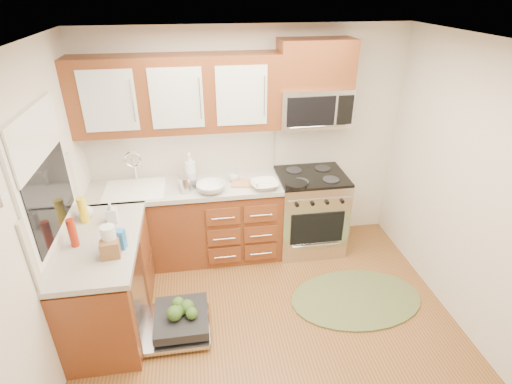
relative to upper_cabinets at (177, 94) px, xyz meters
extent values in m
plane|color=brown|center=(0.73, -1.57, -1.88)|extent=(3.50, 3.50, 0.00)
plane|color=white|center=(0.73, -1.57, 0.62)|extent=(3.50, 3.50, 0.00)
cube|color=silver|center=(0.73, 0.18, -0.62)|extent=(3.50, 0.04, 2.50)
cube|color=silver|center=(-1.02, -1.57, -0.62)|extent=(0.04, 3.50, 2.50)
cube|color=silver|center=(2.48, -1.57, -0.62)|extent=(0.04, 3.50, 2.50)
cube|color=#5F3315|center=(0.00, -0.12, -1.45)|extent=(2.05, 0.60, 0.85)
cube|color=#5F3315|center=(-0.72, -1.05, -1.45)|extent=(0.60, 1.25, 0.85)
cube|color=beige|center=(0.00, -0.14, -0.97)|extent=(2.07, 0.64, 0.05)
cube|color=beige|center=(-0.71, -1.05, -0.97)|extent=(0.64, 1.27, 0.05)
cube|color=beige|center=(0.00, 0.16, -0.67)|extent=(2.05, 0.02, 0.57)
cube|color=beige|center=(-1.01, -1.05, -0.67)|extent=(0.02, 1.25, 0.57)
cube|color=#5F3315|center=(1.41, 0.00, 0.26)|extent=(0.76, 0.35, 0.47)
cube|color=white|center=(-0.98, -1.07, 0.00)|extent=(0.02, 0.96, 0.40)
cylinder|color=black|center=(1.16, -0.40, -0.90)|extent=(0.26, 0.26, 0.04)
cylinder|color=silver|center=(0.03, -0.18, -0.89)|extent=(0.27, 0.27, 0.12)
cube|color=tan|center=(0.64, -0.21, -0.94)|extent=(0.31, 0.23, 0.02)
cylinder|color=silver|center=(0.01, -0.30, -0.87)|extent=(0.14, 0.14, 0.17)
cylinder|color=white|center=(-0.58, -1.26, -0.83)|extent=(0.15, 0.15, 0.25)
cylinder|color=yellow|center=(-0.90, -0.74, -0.83)|extent=(0.09, 0.09, 0.24)
cylinder|color=#AC240E|center=(-0.89, -1.11, -0.82)|extent=(0.09, 0.09, 0.25)
cube|color=brown|center=(-0.57, -1.32, -0.88)|extent=(0.15, 0.12, 0.14)
cube|color=#2974C2|center=(-0.52, -1.20, -0.86)|extent=(0.12, 0.09, 0.17)
imported|color=#999999|center=(0.83, -0.32, -0.91)|extent=(0.31, 0.31, 0.07)
imported|color=#999999|center=(0.27, -0.32, -0.90)|extent=(0.38, 0.38, 0.09)
imported|color=#999999|center=(0.53, -0.11, -0.90)|extent=(0.13, 0.13, 0.09)
imported|color=#999999|center=(0.07, -0.06, -0.78)|extent=(0.14, 0.14, 0.34)
imported|color=#999999|center=(-0.65, -0.77, -0.85)|extent=(0.09, 0.10, 0.20)
imported|color=#999999|center=(-0.90, -0.66, -0.87)|extent=(0.16, 0.16, 0.16)
camera|label=1|loc=(0.17, -4.03, 0.99)|focal=28.00mm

